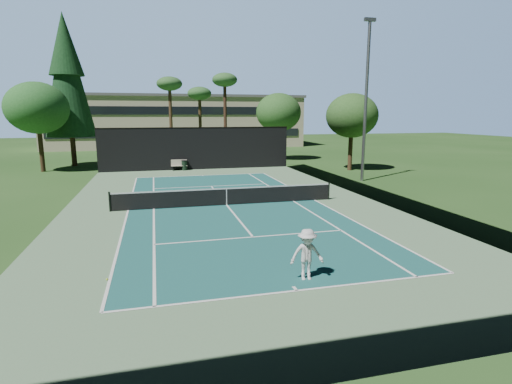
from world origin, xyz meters
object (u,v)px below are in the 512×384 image
at_px(tennis_net, 227,196).
at_px(tennis_ball_d, 164,195).
at_px(player, 307,255).
at_px(trash_bin, 184,165).
at_px(tennis_ball_c, 211,198).
at_px(tennis_ball_a, 107,279).
at_px(park_bench, 179,165).
at_px(tennis_ball_b, 153,206).

relative_size(tennis_net, tennis_ball_d, 216.45).
xyz_separation_m(player, trash_bin, (-1.86, 26.82, -0.35)).
bearing_deg(tennis_ball_d, tennis_ball_c, -29.01).
height_order(tennis_net, tennis_ball_a, tennis_net).
height_order(player, tennis_ball_d, player).
xyz_separation_m(tennis_net, tennis_ball_a, (-5.57, -9.66, -0.52)).
xyz_separation_m(tennis_ball_d, trash_bin, (2.18, 12.02, 0.45)).
xyz_separation_m(park_bench, trash_bin, (0.48, -0.09, -0.07)).
bearing_deg(trash_bin, player, -86.04).
xyz_separation_m(tennis_net, tennis_ball_c, (-0.65, 2.13, -0.53)).
distance_m(tennis_ball_c, trash_bin, 13.59).
relative_size(tennis_ball_a, trash_bin, 0.08).
relative_size(tennis_net, player, 7.76).
height_order(tennis_ball_c, tennis_ball_d, tennis_ball_d).
bearing_deg(player, tennis_ball_d, 112.03).
bearing_deg(trash_bin, tennis_ball_d, -100.30).
height_order(tennis_ball_b, park_bench, park_bench).
relative_size(tennis_ball_a, tennis_ball_c, 1.29).
relative_size(tennis_ball_b, trash_bin, 0.07).
distance_m(tennis_net, trash_bin, 15.75).
bearing_deg(tennis_net, trash_bin, 94.57).
relative_size(tennis_ball_a, tennis_ball_d, 1.27).
distance_m(tennis_ball_b, trash_bin, 15.20).
bearing_deg(park_bench, tennis_ball_c, -85.45).
bearing_deg(tennis_ball_c, park_bench, 94.55).
bearing_deg(tennis_net, tennis_ball_d, 133.06).
bearing_deg(player, tennis_net, 99.86).
distance_m(player, tennis_ball_b, 12.85).
distance_m(tennis_ball_a, park_bench, 25.74).
relative_size(park_bench, trash_bin, 1.59).
relative_size(tennis_ball_d, trash_bin, 0.06).
relative_size(player, tennis_ball_c, 28.46).
xyz_separation_m(tennis_ball_a, trash_bin, (4.31, 25.36, 0.44)).
bearing_deg(player, tennis_ball_b, 118.58).
bearing_deg(tennis_ball_d, tennis_ball_b, -104.03).
distance_m(tennis_net, player, 11.15).
height_order(tennis_ball_b, tennis_ball_c, tennis_ball_b).
bearing_deg(tennis_ball_c, player, -84.63).
bearing_deg(park_bench, tennis_ball_a, -98.57).
bearing_deg(tennis_ball_c, tennis_ball_b, -158.97).
bearing_deg(tennis_ball_a, tennis_ball_c, 67.34).
bearing_deg(tennis_ball_c, tennis_ball_a, -112.66).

